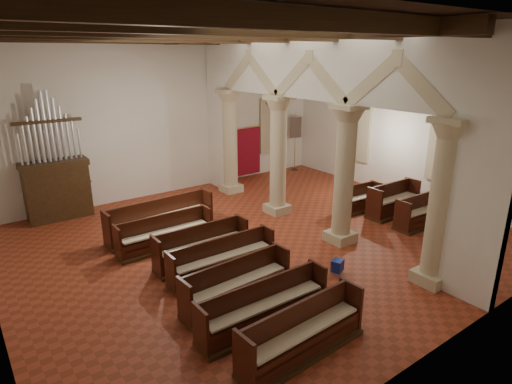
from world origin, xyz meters
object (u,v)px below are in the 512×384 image
object	(u,v)px
nave_pew_0	(303,339)
aisle_pew_0	(422,216)
lectern	(84,200)
processional_banner	(295,153)
pipe_organ	(56,179)

from	to	relation	value
nave_pew_0	aisle_pew_0	size ratio (longest dim) A/B	1.32
lectern	aisle_pew_0	bearing A→B (deg)	-59.31
processional_banner	nave_pew_0	xyz separation A→B (m)	(-8.61, -10.10, -0.51)
lectern	aisle_pew_0	world-z (taller)	lectern
lectern	nave_pew_0	xyz separation A→B (m)	(1.18, -10.09, -0.15)
pipe_organ	nave_pew_0	size ratio (longest dim) A/B	1.57
nave_pew_0	processional_banner	bearing A→B (deg)	46.93
processional_banner	aisle_pew_0	xyz separation A→B (m)	(-1.25, -7.72, -0.50)
pipe_organ	lectern	distance (m)	1.18
lectern	aisle_pew_0	xyz separation A→B (m)	(8.55, -7.71, -0.14)
nave_pew_0	aisle_pew_0	distance (m)	7.74
nave_pew_0	aisle_pew_0	xyz separation A→B (m)	(7.36, 2.38, 0.01)
processional_banner	pipe_organ	bearing A→B (deg)	-170.72
pipe_organ	processional_banner	bearing A→B (deg)	-0.03
pipe_organ	aisle_pew_0	xyz separation A→B (m)	(9.34, -7.72, -1.02)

